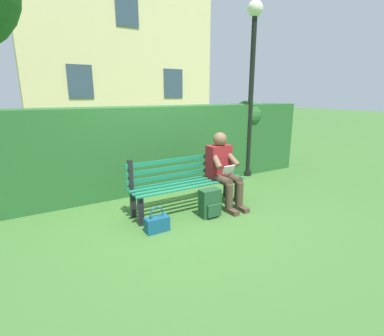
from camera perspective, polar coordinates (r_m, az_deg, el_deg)
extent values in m
plane|color=#3D6B2D|center=(4.53, -0.66, -8.20)|extent=(60.00, 60.00, 0.00)
cube|color=black|center=(4.80, 9.02, -4.38)|extent=(0.07, 0.07, 0.42)
cube|color=black|center=(3.99, -10.19, -8.42)|extent=(0.07, 0.07, 0.42)
cube|color=black|center=(5.02, 6.83, -3.44)|extent=(0.07, 0.07, 0.42)
cube|color=black|center=(4.25, -11.66, -7.02)|extent=(0.07, 0.07, 0.42)
cube|color=#197251|center=(4.54, -1.95, -2.36)|extent=(1.85, 0.06, 0.02)
cube|color=#197251|center=(4.43, -1.11, -2.79)|extent=(1.85, 0.06, 0.02)
cube|color=#197251|center=(4.32, -0.23, -3.24)|extent=(1.85, 0.06, 0.02)
cube|color=#197251|center=(4.22, 0.70, -3.72)|extent=(1.85, 0.06, 0.02)
cube|color=black|center=(4.93, 6.69, 1.52)|extent=(0.06, 0.06, 0.41)
cube|color=black|center=(4.15, -12.15, -1.21)|extent=(0.06, 0.06, 0.41)
cube|color=#197251|center=(4.51, -1.90, -1.19)|extent=(1.85, 0.02, 0.06)
cube|color=#197251|center=(4.48, -1.91, 0.27)|extent=(1.85, 0.02, 0.06)
cube|color=#197251|center=(4.45, -1.92, 1.75)|extent=(1.85, 0.02, 0.06)
cube|color=maroon|center=(4.63, 5.34, 1.36)|extent=(0.38, 0.22, 0.52)
sphere|color=brown|center=(4.54, 5.59, 5.72)|extent=(0.22, 0.22, 0.22)
cylinder|color=#473828|center=(4.59, 7.83, -1.93)|extent=(0.13, 0.42, 0.13)
cylinder|color=#473828|center=(4.47, 5.82, -2.32)|extent=(0.13, 0.42, 0.13)
cylinder|color=#473828|center=(4.51, 9.39, -5.50)|extent=(0.12, 0.12, 0.44)
cylinder|color=#473828|center=(4.39, 7.38, -5.99)|extent=(0.12, 0.12, 0.44)
cube|color=#473828|center=(4.52, 9.95, -7.99)|extent=(0.10, 0.24, 0.07)
cube|color=#473828|center=(4.40, 7.95, -8.55)|extent=(0.10, 0.24, 0.07)
cylinder|color=brown|center=(4.60, 7.90, 1.97)|extent=(0.14, 0.32, 0.26)
cylinder|color=brown|center=(4.42, 4.86, 1.55)|extent=(0.14, 0.32, 0.26)
cube|color=white|center=(4.45, 7.29, -0.28)|extent=(0.20, 0.07, 0.13)
cube|color=#265B28|center=(5.64, -4.00, 4.46)|extent=(6.04, 0.69, 1.53)
sphere|color=#265B28|center=(6.51, 10.92, 10.35)|extent=(0.62, 0.62, 0.62)
sphere|color=#265B28|center=(5.15, -19.74, 7.85)|extent=(0.55, 0.55, 0.55)
cube|color=beige|center=(13.83, -14.77, 23.08)|extent=(7.70, 2.98, 7.82)
cube|color=#334756|center=(13.00, -3.75, 16.45)|extent=(0.90, 0.04, 1.20)
cube|color=#334756|center=(11.74, -21.36, 15.74)|extent=(0.90, 0.04, 1.20)
cube|color=#334756|center=(12.61, -12.85, 28.43)|extent=(0.90, 0.04, 1.20)
cube|color=#1E4728|center=(4.22, 3.57, -6.95)|extent=(0.30, 0.17, 0.41)
cube|color=#1E4728|center=(4.17, 4.36, -8.45)|extent=(0.21, 0.04, 0.18)
cylinder|color=#1E4728|center=(4.33, 3.84, -6.07)|extent=(0.04, 0.04, 0.25)
cylinder|color=#1E4728|center=(4.24, 1.81, -6.52)|extent=(0.04, 0.04, 0.25)
cube|color=navy|center=(3.84, -6.97, -11.07)|extent=(0.32, 0.15, 0.20)
torus|color=navy|center=(3.77, -7.04, -9.03)|extent=(0.20, 0.02, 0.20)
cylinder|color=black|center=(6.46, 10.89, -0.98)|extent=(0.19, 0.19, 0.10)
cylinder|color=black|center=(6.23, 11.59, 12.99)|extent=(0.10, 0.10, 3.22)
sphere|color=silver|center=(6.43, 12.48, 28.60)|extent=(0.30, 0.30, 0.30)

